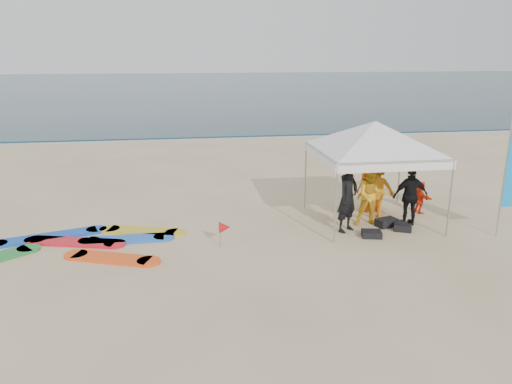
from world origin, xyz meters
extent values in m
plane|color=beige|center=(0.00, 0.00, 0.00)|extent=(120.00, 120.00, 0.00)
cube|color=#0C2633|center=(0.00, 60.00, 0.04)|extent=(160.00, 84.00, 0.08)
cube|color=silver|center=(0.00, 18.20, 0.00)|extent=(160.00, 1.20, 0.01)
imported|color=black|center=(3.10, 2.64, 0.96)|extent=(0.84, 0.79, 1.92)
imported|color=yellow|center=(3.89, 2.97, 0.86)|extent=(0.92, 0.76, 1.73)
imported|color=orange|center=(4.30, 3.62, 0.85)|extent=(1.12, 0.68, 1.70)
imported|color=black|center=(4.96, 2.84, 0.84)|extent=(0.99, 0.43, 1.67)
imported|color=#DD5513|center=(4.38, 4.27, 0.85)|extent=(0.91, 0.68, 1.70)
imported|color=#F33615|center=(5.76, 3.83, 0.48)|extent=(0.35, 0.91, 0.96)
cylinder|color=#A5A5A8|center=(2.52, 4.89, 1.01)|extent=(0.05, 0.05, 2.03)
cylinder|color=#A5A5A8|center=(5.56, 4.89, 1.01)|extent=(0.05, 0.05, 2.03)
cylinder|color=#A5A5A8|center=(2.52, 1.85, 1.01)|extent=(0.05, 0.05, 2.03)
cylinder|color=#A5A5A8|center=(5.56, 1.85, 1.01)|extent=(0.05, 0.05, 2.03)
cube|color=white|center=(4.04, 1.85, 1.91)|extent=(3.14, 0.02, 0.24)
cube|color=white|center=(4.04, 4.89, 1.91)|extent=(3.14, 0.02, 0.24)
cube|color=white|center=(2.52, 3.37, 1.91)|extent=(0.02, 3.14, 0.24)
cube|color=white|center=(5.56, 3.37, 1.91)|extent=(0.02, 3.14, 0.24)
pyramid|color=white|center=(4.04, 3.37, 2.84)|extent=(4.30, 4.30, 0.81)
cylinder|color=#A5A5A8|center=(6.85, 1.66, 1.73)|extent=(0.04, 0.04, 3.46)
cylinder|color=#A5A5A8|center=(-0.34, 2.03, 0.30)|extent=(0.02, 0.02, 0.60)
cone|color=red|center=(-0.22, 2.03, 0.50)|extent=(0.28, 0.28, 0.28)
cube|color=black|center=(4.31, 2.81, 0.11)|extent=(0.64, 0.51, 0.22)
cube|color=black|center=(4.59, 2.39, 0.09)|extent=(0.54, 0.46, 0.18)
cube|color=black|center=(3.60, 2.10, 0.08)|extent=(0.58, 0.50, 0.16)
cube|color=black|center=(4.59, 2.51, 0.10)|extent=(0.44, 0.44, 0.20)
cube|color=blue|center=(-4.69, 3.28, 0.04)|extent=(2.47, 1.23, 0.07)
cube|color=blue|center=(-2.66, 2.80, 0.04)|extent=(1.87, 0.55, 0.07)
cube|color=#FB4F15|center=(-2.90, 1.61, 0.04)|extent=(1.91, 1.16, 0.07)
cube|color=gold|center=(-2.32, 3.34, 0.04)|extent=(1.90, 1.06, 0.07)
cube|color=red|center=(-3.94, 2.79, 0.04)|extent=(2.17, 1.09, 0.07)
camera|label=1|loc=(-1.23, -9.45, 4.65)|focal=35.00mm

